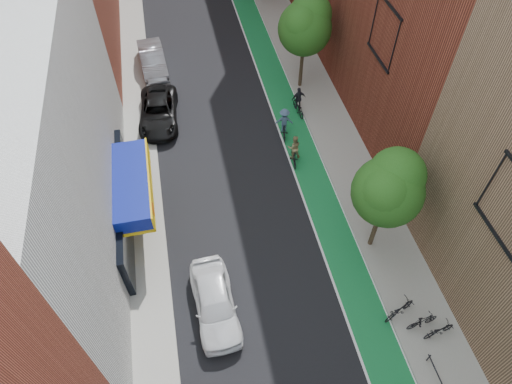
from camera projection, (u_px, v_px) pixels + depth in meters
bike_lane at (272, 73)px, 34.19m from camera, size 2.00×68.00×0.01m
sidewalk_left at (137, 89)px, 32.81m from camera, size 2.00×68.00×0.15m
sidewalk_right at (304, 68)px, 34.47m from camera, size 3.00×68.00×0.15m
building_left_white at (6, 160)px, 20.05m from camera, size 8.00×20.00×12.00m
tree_near at (390, 188)px, 20.79m from camera, size 3.40×3.36×6.42m
tree_mid at (306, 24)px, 29.42m from camera, size 3.55×3.53×6.74m
parked_car_white at (215, 303)px, 21.29m from camera, size 2.11×4.85×1.63m
parked_car_black at (158, 112)px, 30.21m from camera, size 2.90×5.49×1.47m
parked_car_silver at (153, 60)px, 33.85m from camera, size 2.13×5.15×1.66m
cyclist_lane_near at (294, 152)px, 27.67m from camera, size 0.87×1.77×1.99m
cyclist_lane_mid at (298, 104)px, 30.71m from camera, size 1.01×1.83×2.01m
cyclist_lane_far at (284, 124)px, 29.13m from camera, size 1.22×1.81×2.07m
parked_bike_near at (439, 330)px, 20.68m from camera, size 1.65×0.81×0.83m
parked_bike_mid at (423, 321)px, 20.90m from camera, size 1.63×0.64×0.96m
parked_bike_far at (399, 309)px, 21.27m from camera, size 1.90×1.27×0.95m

